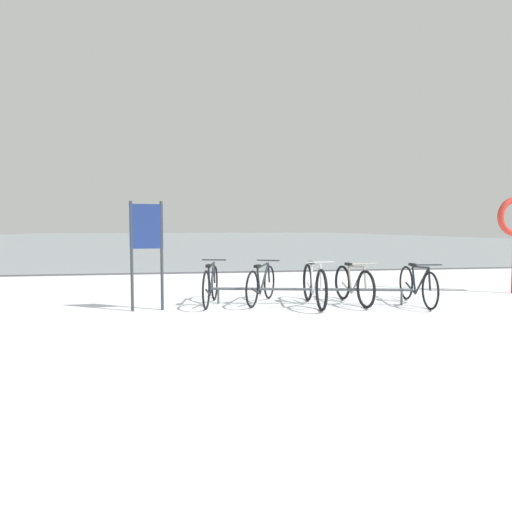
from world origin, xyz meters
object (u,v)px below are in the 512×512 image
bicycle_2 (314,285)px  bicycle_3 (354,285)px  info_sign (147,237)px  bicycle_1 (261,284)px  bicycle_0 (211,285)px  bicycle_4 (417,285)px

bicycle_2 → bicycle_3: size_ratio=1.07×
info_sign → bicycle_1: bearing=12.2°
bicycle_1 → bicycle_0: bearing=-178.4°
bicycle_3 → bicycle_0: bearing=173.1°
bicycle_0 → bicycle_2: size_ratio=0.92×
bicycle_3 → bicycle_1: bearing=168.4°
bicycle_1 → bicycle_2: bearing=-25.9°
bicycle_2 → bicycle_4: bicycle_2 is taller
bicycle_0 → info_sign: info_sign is taller
bicycle_2 → bicycle_4: size_ratio=1.01×
bicycle_4 → info_sign: info_sign is taller
bicycle_0 → info_sign: bearing=-159.3°
bicycle_1 → bicycle_4: bicycle_1 is taller
bicycle_4 → info_sign: 4.95m
bicycle_0 → bicycle_1: bicycle_0 is taller
bicycle_0 → info_sign: size_ratio=0.87×
bicycle_2 → info_sign: 3.07m
bicycle_1 → info_sign: 2.28m
bicycle_1 → bicycle_4: bearing=-12.0°
bicycle_4 → info_sign: size_ratio=0.94×
bicycle_3 → bicycle_2: bearing=-173.5°
bicycle_1 → bicycle_2: size_ratio=0.86×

